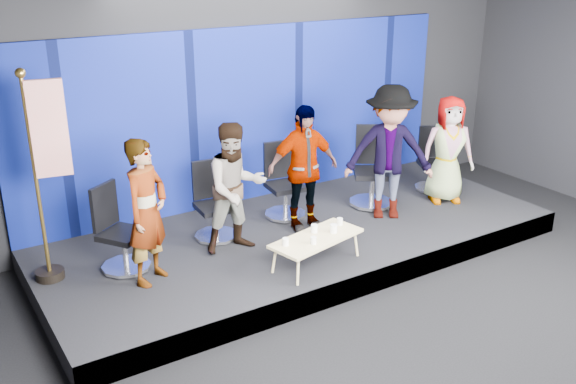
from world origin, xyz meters
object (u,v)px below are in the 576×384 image
(mug_e, at_px, (340,222))
(chair_e, at_px, (433,169))
(panelist_c, at_px, (303,168))
(panelist_d, at_px, (389,153))
(mug_d, at_px, (334,228))
(chair_b, at_px, (214,213))
(panelist_b, at_px, (236,188))
(chair_a, at_px, (120,242))
(mug_c, at_px, (314,228))
(coffee_table, at_px, (316,239))
(chair_d, at_px, (372,179))
(chair_c, at_px, (284,192))
(flag_stand, at_px, (47,172))
(mug_b, at_px, (313,240))
(panelist_a, at_px, (147,212))
(panelist_e, at_px, (448,150))
(mug_a, at_px, (286,242))

(mug_e, bearing_deg, chair_e, 21.73)
(panelist_c, bearing_deg, panelist_d, -6.28)
(chair_e, bearing_deg, mug_d, -130.69)
(chair_b, bearing_deg, panelist_b, -75.95)
(chair_a, bearing_deg, mug_c, -60.57)
(coffee_table, bearing_deg, chair_d, 33.26)
(chair_c, xyz_separation_m, mug_c, (-0.43, -1.40, 0.06))
(chair_d, distance_m, flag_stand, 4.66)
(mug_c, bearing_deg, flag_stand, 156.51)
(chair_e, distance_m, mug_c, 3.20)
(chair_b, bearing_deg, chair_d, 0.57)
(flag_stand, bearing_deg, chair_c, 13.48)
(panelist_c, height_order, mug_b, panelist_c)
(chair_b, bearing_deg, panelist_c, -12.85)
(coffee_table, bearing_deg, panelist_c, 65.03)
(chair_e, bearing_deg, mug_b, -131.17)
(panelist_b, bearing_deg, chair_e, 9.26)
(panelist_d, relative_size, mug_d, 18.08)
(mug_c, bearing_deg, mug_e, 1.87)
(coffee_table, relative_size, flag_stand, 0.51)
(panelist_b, relative_size, panelist_c, 0.97)
(mug_c, bearing_deg, chair_a, 153.75)
(mug_e, relative_size, flag_stand, 0.04)
(chair_d, xyz_separation_m, coffee_table, (-1.84, -1.21, -0.05))
(chair_b, height_order, panelist_c, panelist_c)
(chair_d, bearing_deg, mug_b, -111.85)
(chair_a, bearing_deg, panelist_b, -44.95)
(panelist_a, height_order, mug_d, panelist_a)
(chair_d, relative_size, flag_stand, 0.48)
(panelist_e, bearing_deg, mug_d, -138.12)
(coffee_table, distance_m, mug_d, 0.27)
(panelist_e, relative_size, mug_b, 18.64)
(panelist_d, bearing_deg, panelist_c, -159.88)
(chair_c, xyz_separation_m, panelist_e, (2.40, -0.80, 0.46))
(panelist_b, distance_m, coffee_table, 1.19)
(chair_d, height_order, panelist_d, panelist_d)
(panelist_b, height_order, mug_c, panelist_b)
(chair_a, xyz_separation_m, flag_stand, (-0.68, 0.17, 0.96))
(coffee_table, bearing_deg, chair_b, 116.49)
(chair_c, relative_size, mug_d, 10.10)
(mug_a, xyz_separation_m, mug_b, (0.30, -0.14, -0.00))
(panelist_e, relative_size, mug_d, 15.27)
(panelist_d, distance_m, chair_e, 1.57)
(chair_b, height_order, mug_b, chair_b)
(panelist_b, relative_size, panelist_d, 0.87)
(panelist_a, distance_m, chair_c, 2.52)
(panelist_c, distance_m, panelist_e, 2.43)
(chair_b, bearing_deg, chair_e, 1.64)
(chair_a, relative_size, mug_e, 11.81)
(panelist_a, bearing_deg, chair_d, -26.50)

